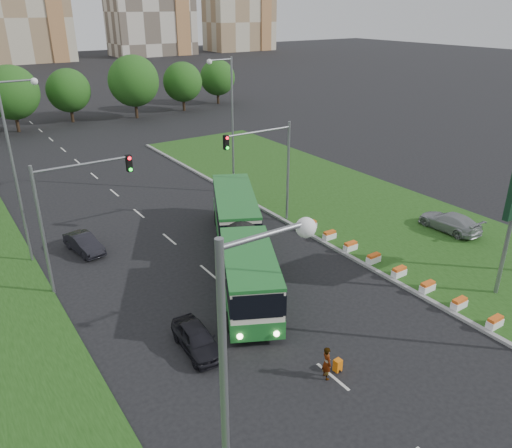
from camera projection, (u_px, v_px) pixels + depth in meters
ground at (302, 300)px, 29.44m from camera, size 360.00×360.00×0.00m
grass_median at (363, 210)px, 42.12m from camera, size 14.00×60.00×0.15m
median_kerb at (299, 228)px, 38.56m from camera, size 0.30×60.00×0.18m
lane_markings at (130, 206)px, 43.10m from camera, size 0.20×100.00×0.01m
flower_planters at (386, 265)px, 32.45m from camera, size 1.10×15.90×0.60m
traffic_mast_median at (271, 159)px, 37.31m from camera, size 5.76×0.32×8.00m
traffic_mast_left at (68, 205)px, 28.82m from camera, size 5.76×0.32×8.00m
street_lamps at (176, 168)px, 33.08m from camera, size 36.00×60.00×12.00m
tree_line at (125, 88)px, 74.49m from camera, size 120.00×8.00×9.00m
articulated_bus at (235, 240)px, 32.63m from camera, size 2.81×18.04×2.97m
car_left_near at (197, 339)px, 24.92m from camera, size 1.81×3.99×1.33m
car_left_far at (84, 243)px, 34.89m from camera, size 2.04×4.08×1.29m
car_median at (450, 222)px, 37.85m from camera, size 2.05×4.90×1.41m
pedestrian at (327, 363)px, 22.97m from camera, size 0.55×0.70×1.70m
shopping_trolley at (338, 365)px, 23.62m from camera, size 0.36×0.38×0.62m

